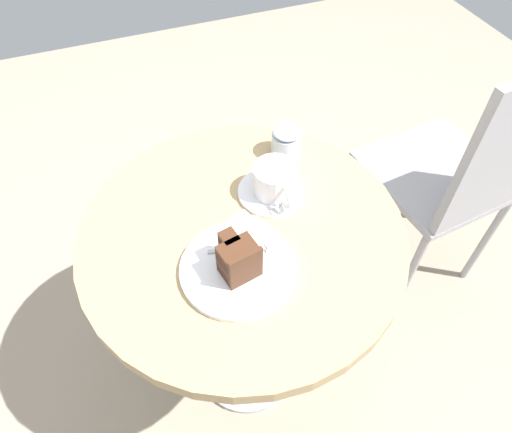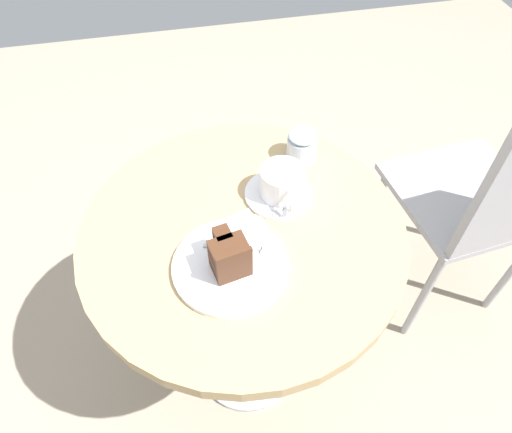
{
  "view_description": "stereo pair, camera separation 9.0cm",
  "coord_description": "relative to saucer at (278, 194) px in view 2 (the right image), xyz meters",
  "views": [
    {
      "loc": [
        0.55,
        -0.18,
        1.43
      ],
      "look_at": [
        0.01,
        0.03,
        0.74
      ],
      "focal_mm": 32.0,
      "sensor_mm": 36.0,
      "label": 1
    },
    {
      "loc": [
        0.57,
        -0.09,
        1.43
      ],
      "look_at": [
        0.01,
        0.03,
        0.74
      ],
      "focal_mm": 32.0,
      "sensor_mm": 36.0,
      "label": 2
    }
  ],
  "objects": [
    {
      "name": "saucer",
      "position": [
        0.0,
        0.0,
        0.0
      ],
      "size": [
        0.15,
        0.15,
        0.01
      ],
      "color": "white",
      "rests_on": "cafe_table"
    },
    {
      "name": "sugar_pot",
      "position": [
        -0.11,
        0.08,
        0.03
      ],
      "size": [
        0.07,
        0.07,
        0.07
      ],
      "color": "silver",
      "rests_on": "cafe_table"
    },
    {
      "name": "fork",
      "position": [
        0.14,
        -0.09,
        0.01
      ],
      "size": [
        0.06,
        0.15,
        0.0
      ],
      "rotation": [
        0.0,
        0.0,
        1.28
      ],
      "color": "#B7B7BC",
      "rests_on": "cake_plate"
    },
    {
      "name": "cafe_table",
      "position": [
        0.07,
        -0.09,
        -0.13
      ],
      "size": [
        0.67,
        0.67,
        0.7
      ],
      "color": "tan",
      "rests_on": "ground"
    },
    {
      "name": "napkin",
      "position": [
        0.12,
        -0.11,
        -0.0
      ],
      "size": [
        0.2,
        0.18,
        0.0
      ],
      "rotation": [
        0.0,
        0.0,
        3.35
      ],
      "color": "beige",
      "rests_on": "cafe_table"
    },
    {
      "name": "cafe_chair",
      "position": [
        -0.02,
        0.6,
        -0.16
      ],
      "size": [
        0.42,
        0.42,
        0.92
      ],
      "rotation": [
        0.0,
        0.0,
        4.82
      ],
      "color": "#9E9EA3",
      "rests_on": "ground"
    },
    {
      "name": "ground_plane",
      "position": [
        0.07,
        -0.09,
        -0.71
      ],
      "size": [
        4.4,
        4.4,
        0.01
      ],
      "primitive_type": "cube",
      "color": "gray",
      "rests_on": "ground"
    },
    {
      "name": "cake_slice",
      "position": [
        0.17,
        -0.14,
        0.04
      ],
      "size": [
        0.09,
        0.08,
        0.08
      ],
      "rotation": [
        0.0,
        0.0,
        3.33
      ],
      "color": "#422619",
      "rests_on": "cake_plate"
    },
    {
      "name": "teaspoon",
      "position": [
        0.04,
        0.0,
        0.01
      ],
      "size": [
        0.07,
        0.08,
        0.0
      ],
      "rotation": [
        0.0,
        0.0,
        5.35
      ],
      "color": "#B7B7BC",
      "rests_on": "saucer"
    },
    {
      "name": "coffee_cup",
      "position": [
        0.0,
        0.01,
        0.04
      ],
      "size": [
        0.13,
        0.09,
        0.07
      ],
      "color": "white",
      "rests_on": "saucer"
    },
    {
      "name": "cake_plate",
      "position": [
        0.16,
        -0.13,
        0.0
      ],
      "size": [
        0.22,
        0.22,
        0.01
      ],
      "color": "white",
      "rests_on": "cafe_table"
    }
  ]
}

